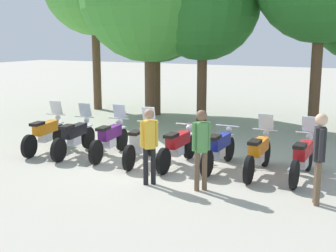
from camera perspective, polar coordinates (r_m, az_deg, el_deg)
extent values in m
plane|color=#ADA899|center=(11.56, -1.11, -4.82)|extent=(80.00, 80.00, 0.00)
cylinder|color=black|center=(13.84, -13.70, -1.07)|extent=(0.20, 0.65, 0.64)
cylinder|color=black|center=(12.58, -17.33, -2.50)|extent=(0.20, 0.65, 0.64)
cube|color=silver|center=(13.77, -13.76, 0.31)|extent=(0.18, 0.37, 0.04)
cube|color=orange|center=(13.17, -15.39, -0.22)|extent=(0.41, 0.98, 0.30)
cube|color=silver|center=(13.18, -15.44, -1.41)|extent=(0.28, 0.43, 0.24)
cube|color=black|center=(12.81, -16.39, 0.27)|extent=(0.31, 0.47, 0.08)
cylinder|color=silver|center=(13.70, -13.95, 0.14)|extent=(0.09, 0.23, 0.64)
cylinder|color=silver|center=(13.57, -14.22, 1.46)|extent=(0.62, 0.13, 0.04)
sphere|color=silver|center=(13.70, -13.91, 1.06)|extent=(0.18, 0.18, 0.16)
cylinder|color=silver|center=(13.04, -16.73, -1.89)|extent=(0.18, 0.70, 0.07)
cube|color=silver|center=(13.59, -14.12, 2.33)|extent=(0.38, 0.19, 0.39)
cylinder|color=black|center=(13.24, -10.17, -1.48)|extent=(0.18, 0.65, 0.64)
cylinder|color=black|center=(11.96, -13.81, -3.01)|extent=(0.18, 0.65, 0.64)
cube|color=silver|center=(13.17, -10.22, -0.03)|extent=(0.16, 0.37, 0.04)
cube|color=black|center=(12.56, -11.84, -0.60)|extent=(0.38, 0.98, 0.30)
cube|color=silver|center=(12.57, -11.91, -1.85)|extent=(0.27, 0.42, 0.24)
cube|color=black|center=(12.19, -12.85, -0.09)|extent=(0.29, 0.47, 0.08)
cylinder|color=silver|center=(13.10, -10.41, -0.21)|extent=(0.08, 0.23, 0.64)
cylinder|color=silver|center=(12.96, -10.66, 1.16)|extent=(0.62, 0.11, 0.04)
sphere|color=silver|center=(13.09, -10.36, 0.74)|extent=(0.18, 0.18, 0.16)
cylinder|color=silver|center=(12.42, -13.25, -2.35)|extent=(0.16, 0.70, 0.07)
cube|color=silver|center=(12.98, -10.56, 2.08)|extent=(0.37, 0.18, 0.39)
cylinder|color=black|center=(12.88, -5.93, -1.72)|extent=(0.18, 0.65, 0.64)
cylinder|color=black|center=(11.53, -9.20, -3.35)|extent=(0.18, 0.65, 0.64)
cube|color=silver|center=(12.80, -5.96, -0.24)|extent=(0.16, 0.37, 0.04)
cube|color=#59196B|center=(12.17, -7.41, -0.83)|extent=(0.38, 0.98, 0.30)
cube|color=silver|center=(12.18, -7.49, -2.12)|extent=(0.27, 0.42, 0.24)
cube|color=black|center=(11.78, -8.30, -0.32)|extent=(0.29, 0.47, 0.08)
cylinder|color=silver|center=(12.73, -6.13, -0.42)|extent=(0.08, 0.23, 0.64)
cylinder|color=silver|center=(12.59, -6.34, 0.99)|extent=(0.62, 0.11, 0.04)
sphere|color=silver|center=(12.72, -6.08, 0.56)|extent=(0.18, 0.18, 0.16)
cylinder|color=silver|center=(12.01, -8.80, -2.65)|extent=(0.16, 0.70, 0.07)
cube|color=silver|center=(12.61, -6.24, 1.93)|extent=(0.37, 0.18, 0.39)
cylinder|color=black|center=(12.33, -2.26, -2.26)|extent=(0.20, 0.65, 0.64)
cylinder|color=black|center=(10.93, -5.01, -4.07)|extent=(0.20, 0.65, 0.64)
cube|color=silver|center=(12.25, -2.27, -0.71)|extent=(0.17, 0.37, 0.04)
cube|color=silver|center=(11.58, -3.48, -1.37)|extent=(0.41, 0.98, 0.30)
cube|color=silver|center=(11.60, -3.56, -2.73)|extent=(0.28, 0.43, 0.24)
cube|color=black|center=(11.18, -4.23, -0.85)|extent=(0.31, 0.47, 0.08)
cylinder|color=silver|center=(12.17, -2.41, -0.91)|extent=(0.09, 0.23, 0.64)
cylinder|color=silver|center=(12.02, -2.57, 0.56)|extent=(0.62, 0.13, 0.04)
sphere|color=silver|center=(12.17, -2.36, 0.12)|extent=(0.18, 0.18, 0.16)
cylinder|color=silver|center=(11.40, -4.85, -3.30)|extent=(0.18, 0.70, 0.07)
cube|color=silver|center=(12.04, -2.48, 1.55)|extent=(0.38, 0.19, 0.39)
cylinder|color=black|center=(11.95, 2.76, -2.69)|extent=(0.10, 0.64, 0.64)
cylinder|color=black|center=(10.59, -0.59, -4.52)|extent=(0.10, 0.64, 0.64)
cube|color=silver|center=(11.87, 2.77, -1.10)|extent=(0.12, 0.36, 0.04)
cube|color=red|center=(11.23, 1.30, -1.77)|extent=(0.27, 0.95, 0.30)
cube|color=silver|center=(11.25, 1.19, -3.16)|extent=(0.22, 0.40, 0.24)
cube|color=black|center=(10.83, 0.41, -1.22)|extent=(0.24, 0.44, 0.08)
cylinder|color=silver|center=(11.80, 2.60, -1.30)|extent=(0.05, 0.23, 0.64)
cylinder|color=silver|center=(11.65, 2.44, 0.22)|extent=(0.62, 0.04, 0.04)
sphere|color=silver|center=(11.79, 2.69, -0.25)|extent=(0.16, 0.16, 0.16)
cylinder|color=silver|center=(11.07, -0.23, -3.72)|extent=(0.07, 0.70, 0.07)
cylinder|color=black|center=(11.85, 7.80, -2.91)|extent=(0.10, 0.64, 0.64)
cylinder|color=black|center=(10.44, 4.99, -4.79)|extent=(0.10, 0.64, 0.64)
cube|color=silver|center=(11.77, 7.84, -1.31)|extent=(0.12, 0.36, 0.04)
cube|color=navy|center=(11.10, 6.62, -1.99)|extent=(0.26, 0.95, 0.30)
cube|color=silver|center=(11.12, 6.49, -3.40)|extent=(0.22, 0.40, 0.24)
cube|color=black|center=(10.69, 5.89, -1.44)|extent=(0.24, 0.44, 0.08)
cylinder|color=silver|center=(11.69, 7.69, -1.51)|extent=(0.05, 0.23, 0.64)
cylinder|color=silver|center=(11.54, 7.59, 0.02)|extent=(0.62, 0.04, 0.04)
sphere|color=silver|center=(11.69, 7.79, -0.44)|extent=(0.16, 0.16, 0.16)
cylinder|color=silver|center=(10.92, 5.15, -3.97)|extent=(0.07, 0.70, 0.07)
cylinder|color=black|center=(11.53, 12.37, -3.47)|extent=(0.11, 0.64, 0.64)
cylinder|color=black|center=(10.08, 10.29, -5.53)|extent=(0.11, 0.64, 0.64)
cube|color=silver|center=(11.45, 12.44, -1.83)|extent=(0.13, 0.36, 0.04)
cube|color=orange|center=(10.76, 11.54, -2.57)|extent=(0.27, 0.95, 0.30)
cube|color=silver|center=(10.78, 11.42, -4.03)|extent=(0.23, 0.40, 0.24)
cube|color=black|center=(10.34, 11.03, -2.04)|extent=(0.25, 0.44, 0.08)
cylinder|color=silver|center=(11.37, 12.33, -2.04)|extent=(0.05, 0.23, 0.64)
cylinder|color=silver|center=(11.21, 12.30, -0.47)|extent=(0.62, 0.04, 0.04)
sphere|color=silver|center=(11.36, 12.43, -0.95)|extent=(0.16, 0.16, 0.16)
cylinder|color=silver|center=(10.56, 10.16, -4.65)|extent=(0.08, 0.70, 0.07)
cube|color=silver|center=(11.23, 12.41, 0.58)|extent=(0.36, 0.14, 0.39)
cylinder|color=black|center=(11.42, 17.54, -3.88)|extent=(0.12, 0.64, 0.64)
cylinder|color=black|center=(9.96, 15.85, -6.00)|extent=(0.12, 0.64, 0.64)
cube|color=silver|center=(11.34, 17.64, -2.22)|extent=(0.13, 0.36, 0.04)
cube|color=red|center=(10.65, 16.92, -2.99)|extent=(0.28, 0.96, 0.30)
cube|color=silver|center=(10.67, 16.78, -4.45)|extent=(0.23, 0.41, 0.24)
cube|color=black|center=(10.22, 16.53, -2.46)|extent=(0.25, 0.45, 0.08)
cylinder|color=silver|center=(11.26, 17.55, -2.44)|extent=(0.06, 0.23, 0.64)
cylinder|color=silver|center=(11.10, 17.56, -0.86)|extent=(0.62, 0.05, 0.04)
sphere|color=silver|center=(11.25, 17.65, -1.33)|extent=(0.16, 0.16, 0.16)
cylinder|color=silver|center=(10.43, 15.57, -5.08)|extent=(0.09, 0.70, 0.07)
cube|color=silver|center=(11.12, 17.68, 0.21)|extent=(0.36, 0.14, 0.39)
cylinder|color=brown|center=(9.26, 18.46, -6.71)|extent=(0.14, 0.14, 0.88)
cylinder|color=brown|center=(9.10, 18.60, -7.04)|extent=(0.14, 0.14, 0.88)
cube|color=#262628|center=(8.98, 18.84, -2.22)|extent=(0.25, 0.27, 0.66)
cylinder|color=#262628|center=(9.13, 18.70, -1.88)|extent=(0.10, 0.10, 0.62)
cylinder|color=#262628|center=(8.82, 18.99, -2.35)|extent=(0.10, 0.10, 0.62)
sphere|color=#DBAD89|center=(8.88, 19.03, 0.78)|extent=(0.29, 0.29, 0.24)
cylinder|color=brown|center=(9.48, 3.72, -5.82)|extent=(0.16, 0.16, 0.84)
cylinder|color=brown|center=(9.53, 4.70, -5.74)|extent=(0.16, 0.16, 0.84)
cube|color=#4C8C47|center=(9.31, 4.28, -1.44)|extent=(0.30, 0.29, 0.63)
cylinder|color=#4C8C47|center=(9.26, 3.33, -1.39)|extent=(0.11, 0.11, 0.60)
cylinder|color=#4C8C47|center=(9.36, 5.21, -1.29)|extent=(0.11, 0.11, 0.60)
sphere|color=brown|center=(9.22, 4.32, 1.36)|extent=(0.32, 0.32, 0.23)
cylinder|color=black|center=(9.84, -2.87, -5.22)|extent=(0.16, 0.16, 0.82)
cylinder|color=black|center=(9.87, -1.90, -5.15)|extent=(0.16, 0.16, 0.82)
cube|color=gold|center=(9.68, -2.42, -1.09)|extent=(0.30, 0.29, 0.62)
cylinder|color=gold|center=(9.65, -3.35, -1.05)|extent=(0.11, 0.11, 0.59)
cylinder|color=gold|center=(9.71, -1.50, -0.96)|extent=(0.11, 0.11, 0.59)
sphere|color=#A87A5B|center=(9.59, -2.44, 1.54)|extent=(0.31, 0.31, 0.22)
cylinder|color=brown|center=(20.29, -9.11, 7.66)|extent=(0.36, 0.36, 3.94)
cylinder|color=brown|center=(18.57, -1.53, 5.82)|extent=(0.36, 0.36, 2.87)
sphere|color=#236623|center=(18.53, -1.58, 15.29)|extent=(4.65, 4.65, 4.65)
cylinder|color=brown|center=(16.88, -2.38, 5.58)|extent=(0.36, 0.36, 3.05)
cylinder|color=brown|center=(16.57, 4.35, 5.31)|extent=(0.36, 0.36, 2.97)
sphere|color=#236623|center=(16.53, 4.50, 15.44)|extent=(4.11, 4.11, 4.11)
cylinder|color=brown|center=(15.71, 18.34, 5.68)|extent=(0.36, 0.36, 3.65)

